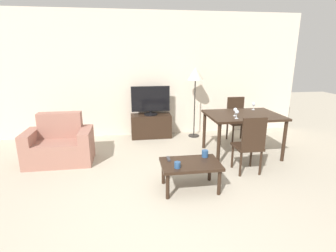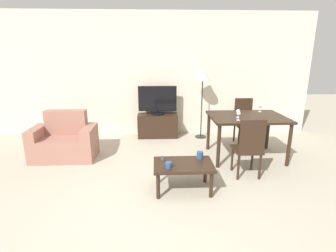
{
  "view_description": "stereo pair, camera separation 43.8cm",
  "coord_description": "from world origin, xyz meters",
  "px_view_note": "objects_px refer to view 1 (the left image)",
  "views": [
    {
      "loc": [
        -0.38,
        -2.47,
        1.84
      ],
      "look_at": [
        0.26,
        1.7,
        0.65
      ],
      "focal_mm": 28.0,
      "sensor_mm": 36.0,
      "label": 1
    },
    {
      "loc": [
        0.06,
        -2.51,
        1.84
      ],
      "look_at": [
        0.26,
        1.7,
        0.65
      ],
      "focal_mm": 28.0,
      "sensor_mm": 36.0,
      "label": 2
    }
  ],
  "objects_px": {
    "tv": "(151,101)",
    "wine_glass_center": "(254,105)",
    "dining_chair_near": "(250,143)",
    "dining_chair_far": "(237,117)",
    "remote_primary": "(168,159)",
    "tv_stand": "(151,126)",
    "wine_glass_left": "(237,113)",
    "cup_colored_far": "(205,154)",
    "armchair": "(60,145)",
    "cup_white_near": "(177,165)",
    "dining_table": "(243,119)",
    "coffee_table": "(190,166)",
    "wine_glass_right": "(235,110)",
    "floor_lamp": "(195,77)"
  },
  "relations": [
    {
      "from": "dining_chair_far",
      "to": "remote_primary",
      "type": "distance_m",
      "value": 2.49
    },
    {
      "from": "coffee_table",
      "to": "wine_glass_right",
      "type": "bearing_deg",
      "value": 44.57
    },
    {
      "from": "dining_chair_near",
      "to": "wine_glass_center",
      "type": "distance_m",
      "value": 1.3
    },
    {
      "from": "coffee_table",
      "to": "dining_chair_near",
      "type": "bearing_deg",
      "value": 18.49
    },
    {
      "from": "armchair",
      "to": "dining_chair_near",
      "type": "relative_size",
      "value": 1.17
    },
    {
      "from": "cup_white_near",
      "to": "wine_glass_left",
      "type": "bearing_deg",
      "value": 39.35
    },
    {
      "from": "wine_glass_left",
      "to": "wine_glass_center",
      "type": "xyz_separation_m",
      "value": [
        0.6,
        0.61,
        0.0
      ]
    },
    {
      "from": "remote_primary",
      "to": "cup_colored_far",
      "type": "relative_size",
      "value": 1.51
    },
    {
      "from": "wine_glass_right",
      "to": "remote_primary",
      "type": "bearing_deg",
      "value": -146.74
    },
    {
      "from": "armchair",
      "to": "dining_chair_far",
      "type": "height_order",
      "value": "dining_chair_far"
    },
    {
      "from": "cup_white_near",
      "to": "dining_table",
      "type": "bearing_deg",
      "value": 41.35
    },
    {
      "from": "cup_white_near",
      "to": "tv_stand",
      "type": "bearing_deg",
      "value": 92.62
    },
    {
      "from": "wine_glass_left",
      "to": "dining_chair_near",
      "type": "bearing_deg",
      "value": -86.82
    },
    {
      "from": "armchair",
      "to": "remote_primary",
      "type": "relative_size",
      "value": 7.24
    },
    {
      "from": "wine_glass_right",
      "to": "armchair",
      "type": "bearing_deg",
      "value": 175.33
    },
    {
      "from": "dining_chair_far",
      "to": "cup_white_near",
      "type": "height_order",
      "value": "dining_chair_far"
    },
    {
      "from": "tv_stand",
      "to": "wine_glass_left",
      "type": "relative_size",
      "value": 6.02
    },
    {
      "from": "armchair",
      "to": "floor_lamp",
      "type": "relative_size",
      "value": 0.71
    },
    {
      "from": "dining_chair_near",
      "to": "wine_glass_left",
      "type": "distance_m",
      "value": 0.62
    },
    {
      "from": "tv",
      "to": "cup_white_near",
      "type": "bearing_deg",
      "value": -87.38
    },
    {
      "from": "tv",
      "to": "dining_table",
      "type": "height_order",
      "value": "tv"
    },
    {
      "from": "dining_table",
      "to": "wine_glass_left",
      "type": "height_order",
      "value": "wine_glass_left"
    },
    {
      "from": "armchair",
      "to": "cup_white_near",
      "type": "distance_m",
      "value": 2.28
    },
    {
      "from": "cup_colored_far",
      "to": "dining_table",
      "type": "bearing_deg",
      "value": 44.39
    },
    {
      "from": "dining_table",
      "to": "floor_lamp",
      "type": "xyz_separation_m",
      "value": [
        -0.6,
        1.19,
        0.65
      ]
    },
    {
      "from": "coffee_table",
      "to": "dining_table",
      "type": "relative_size",
      "value": 0.62
    },
    {
      "from": "armchair",
      "to": "wine_glass_center",
      "type": "relative_size",
      "value": 7.44
    },
    {
      "from": "coffee_table",
      "to": "dining_chair_far",
      "type": "bearing_deg",
      "value": 52.79
    },
    {
      "from": "remote_primary",
      "to": "wine_glass_left",
      "type": "height_order",
      "value": "wine_glass_left"
    },
    {
      "from": "coffee_table",
      "to": "cup_colored_far",
      "type": "relative_size",
      "value": 8.09
    },
    {
      "from": "tv_stand",
      "to": "dining_table",
      "type": "height_order",
      "value": "dining_table"
    },
    {
      "from": "cup_white_near",
      "to": "coffee_table",
      "type": "bearing_deg",
      "value": 33.77
    },
    {
      "from": "tv_stand",
      "to": "remote_primary",
      "type": "bearing_deg",
      "value": -88.84
    },
    {
      "from": "cup_colored_far",
      "to": "wine_glass_left",
      "type": "relative_size",
      "value": 0.68
    },
    {
      "from": "tv",
      "to": "remote_primary",
      "type": "xyz_separation_m",
      "value": [
        0.05,
        -2.26,
        -0.42
      ]
    },
    {
      "from": "tv_stand",
      "to": "cup_colored_far",
      "type": "xyz_separation_m",
      "value": [
        0.58,
        -2.25,
        0.19
      ]
    },
    {
      "from": "cup_white_near",
      "to": "wine_glass_left",
      "type": "relative_size",
      "value": 0.57
    },
    {
      "from": "armchair",
      "to": "cup_white_near",
      "type": "xyz_separation_m",
      "value": [
        1.79,
        -1.4,
        0.14
      ]
    },
    {
      "from": "cup_colored_far",
      "to": "tv_stand",
      "type": "bearing_deg",
      "value": 104.33
    },
    {
      "from": "remote_primary",
      "to": "cup_white_near",
      "type": "relative_size",
      "value": 1.8
    },
    {
      "from": "dining_table",
      "to": "wine_glass_right",
      "type": "bearing_deg",
      "value": -150.22
    },
    {
      "from": "dining_table",
      "to": "wine_glass_center",
      "type": "height_order",
      "value": "wine_glass_center"
    },
    {
      "from": "tv",
      "to": "cup_colored_far",
      "type": "xyz_separation_m",
      "value": [
        0.58,
        -2.25,
        -0.38
      ]
    },
    {
      "from": "dining_chair_near",
      "to": "wine_glass_right",
      "type": "relative_size",
      "value": 6.34
    },
    {
      "from": "cup_colored_far",
      "to": "armchair",
      "type": "bearing_deg",
      "value": 154.08
    },
    {
      "from": "tv",
      "to": "cup_colored_far",
      "type": "bearing_deg",
      "value": -75.65
    },
    {
      "from": "dining_chair_far",
      "to": "wine_glass_right",
      "type": "height_order",
      "value": "dining_chair_far"
    },
    {
      "from": "tv_stand",
      "to": "floor_lamp",
      "type": "relative_size",
      "value": 0.57
    },
    {
      "from": "tv",
      "to": "wine_glass_center",
      "type": "height_order",
      "value": "tv"
    },
    {
      "from": "tv",
      "to": "wine_glass_left",
      "type": "xyz_separation_m",
      "value": [
        1.31,
        -1.58,
        0.04
      ]
    }
  ]
}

